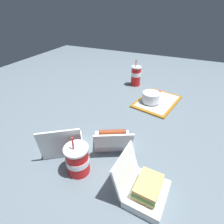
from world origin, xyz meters
TOP-DOWN VIEW (x-y plane):
  - ground_plane at (0.00, 0.00)m, footprint 3.20×3.20m
  - food_tray at (-0.29, 0.20)m, footprint 0.42×0.33m
  - cake_container at (-0.25, 0.16)m, footprint 0.13×0.13m
  - ketchup_cup at (-0.41, 0.19)m, footprint 0.04×0.04m
  - napkin_stack at (-0.33, 0.14)m, footprint 0.10×0.10m
  - plastic_fork at (-0.37, 0.28)m, footprint 0.11×0.03m
  - clamshell_hotdog_back at (0.27, 0.08)m, footprint 0.24×0.24m
  - clamshell_sandwich_right at (0.48, 0.31)m, footprint 0.19×0.20m
  - clamshell_hotdog_corner at (0.39, -0.14)m, footprint 0.25×0.25m
  - soda_cup_left at (0.48, 0.01)m, footprint 0.11×0.11m
  - soda_cup_back at (-0.53, -0.05)m, footprint 0.09×0.09m

SIDE VIEW (x-z plane):
  - ground_plane at x=0.00m, z-range 0.00..0.00m
  - food_tray at x=-0.29m, z-range 0.00..0.01m
  - napkin_stack at x=-0.33m, z-range 0.01..0.02m
  - plastic_fork at x=-0.37m, z-range 0.01..0.02m
  - ketchup_cup at x=-0.41m, z-range 0.01..0.04m
  - clamshell_hotdog_back at x=0.27m, z-range -0.04..0.12m
  - clamshell_hotdog_corner at x=0.39m, z-range -0.05..0.13m
  - clamshell_sandwich_right at x=0.48m, z-range -0.05..0.13m
  - cake_container at x=-0.25m, z-range 0.01..0.09m
  - soda_cup_left at x=0.48m, z-range -0.03..0.17m
  - soda_cup_back at x=-0.53m, z-range -0.03..0.20m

